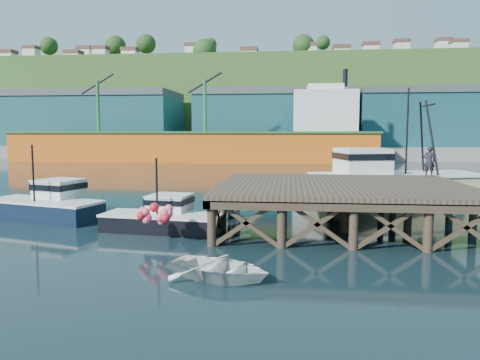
# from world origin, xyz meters

# --- Properties ---
(ground) EXTENTS (300.00, 300.00, 0.00)m
(ground) POSITION_xyz_m (0.00, 0.00, 0.00)
(ground) COLOR black
(ground) RESTS_ON ground
(wharf) EXTENTS (12.00, 10.00, 2.62)m
(wharf) POSITION_xyz_m (5.50, -0.19, 1.94)
(wharf) COLOR brown
(wharf) RESTS_ON ground
(far_quay) EXTENTS (160.00, 40.00, 2.00)m
(far_quay) POSITION_xyz_m (0.00, 70.00, 1.00)
(far_quay) COLOR gray
(far_quay) RESTS_ON ground
(warehouse_left) EXTENTS (32.00, 16.00, 9.00)m
(warehouse_left) POSITION_xyz_m (-35.00, 65.00, 6.50)
(warehouse_left) COLOR #1B595C
(warehouse_left) RESTS_ON far_quay
(warehouse_mid) EXTENTS (28.00, 16.00, 9.00)m
(warehouse_mid) POSITION_xyz_m (0.00, 65.00, 6.50)
(warehouse_mid) COLOR #1B595C
(warehouse_mid) RESTS_ON far_quay
(warehouse_right) EXTENTS (30.00, 16.00, 9.00)m
(warehouse_right) POSITION_xyz_m (30.00, 65.00, 6.50)
(warehouse_right) COLOR #1B595C
(warehouse_right) RESTS_ON far_quay
(cargo_ship) EXTENTS (55.50, 10.00, 13.75)m
(cargo_ship) POSITION_xyz_m (-8.46, 48.00, 3.31)
(cargo_ship) COLOR orange
(cargo_ship) RESTS_ON ground
(hillside) EXTENTS (220.00, 50.00, 22.00)m
(hillside) POSITION_xyz_m (0.00, 100.00, 11.00)
(hillside) COLOR #2D511E
(hillside) RESTS_ON ground
(boat_navy) EXTENTS (6.81, 4.45, 4.01)m
(boat_navy) POSITION_xyz_m (-9.96, 0.37, 0.81)
(boat_navy) COLOR #0D1C32
(boat_navy) RESTS_ON ground
(boat_black) EXTENTS (5.86, 4.89, 3.49)m
(boat_black) POSITION_xyz_m (-2.97, -1.84, 0.64)
(boat_black) COLOR black
(boat_black) RESTS_ON ground
(trawler) EXTENTS (11.84, 6.78, 7.49)m
(trawler) POSITION_xyz_m (9.81, 8.33, 1.54)
(trawler) COLOR #C3BF7E
(trawler) RESTS_ON ground
(dinghy) EXTENTS (4.12, 3.60, 0.71)m
(dinghy) POSITION_xyz_m (0.76, -8.87, 0.36)
(dinghy) COLOR white
(dinghy) RESTS_ON ground
(dockworker) EXTENTS (0.70, 0.54, 1.72)m
(dockworker) POSITION_xyz_m (10.90, 4.40, 2.98)
(dockworker) COLOR black
(dockworker) RESTS_ON wharf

